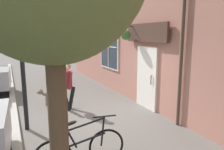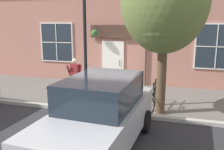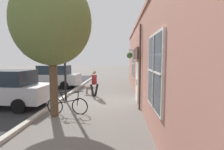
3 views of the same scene
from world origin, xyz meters
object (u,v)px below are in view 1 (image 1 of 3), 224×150
dog_on_leash (50,94)px  street_lamp (18,5)px  leaning_bicycle (81,149)px  pedestrian_walking (68,83)px

dog_on_leash → street_lamp: size_ratio=0.21×
dog_on_leash → leaning_bicycle: 4.06m
leaning_bicycle → dog_on_leash: bearing=-92.0°
pedestrian_walking → leaning_bicycle: (0.62, 3.33, -0.55)m
pedestrian_walking → street_lamp: size_ratio=0.32×
dog_on_leash → leaning_bicycle: (0.14, 4.06, -0.03)m
pedestrian_walking → dog_on_leash: pedestrian_walking is taller
street_lamp → pedestrian_walking: bearing=-143.0°
leaning_bicycle → street_lamp: street_lamp is taller
leaning_bicycle → pedestrian_walking: bearing=-100.5°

